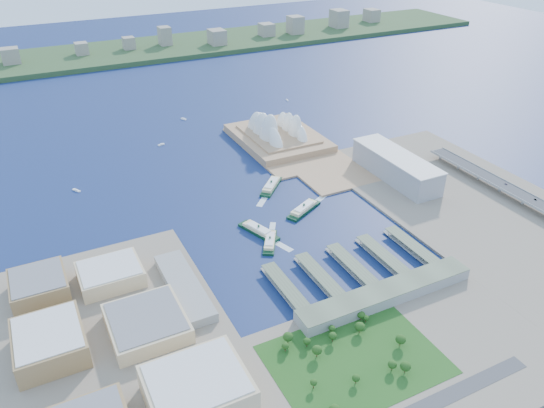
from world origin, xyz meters
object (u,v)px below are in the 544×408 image
ferry_d (304,208)px  car_b (535,200)px  ferry_a (259,229)px  car_c (506,184)px  ferry_c (270,240)px  opera_house (278,124)px  toaster_building (396,167)px  ferry_b (271,184)px

ferry_d → car_b: bearing=-143.3°
ferry_a → ferry_d: 78.57m
ferry_a → car_c: car_c is taller
ferry_c → ferry_d: (73.71, 47.49, 0.77)m
ferry_c → car_c: 350.22m
opera_house → toaster_building: 219.62m
car_c → ferry_d: bearing=-16.9°
car_b → ferry_b: bearing=143.3°
toaster_building → ferry_c: 249.22m
toaster_building → ferry_c: (-239.19, -68.23, -15.58)m
opera_house → car_b: bearing=-60.7°
toaster_building → car_b: size_ratio=41.05×
ferry_b → ferry_d: bearing=-39.5°
ferry_c → ferry_d: bearing=-115.9°
ferry_b → ferry_c: 141.33m
opera_house → ferry_c: 308.12m
opera_house → ferry_d: bearing=-108.9°
ferry_c → ferry_a: bearing=-54.2°
ferry_a → ferry_b: size_ratio=0.99×
ferry_b → car_b: size_ratio=16.02×
ferry_b → ferry_d: size_ratio=1.01×
ferry_c → car_b: car_b is taller
toaster_building → car_b: bearing=-54.7°
toaster_building → ferry_a: (-241.31, -41.28, -14.84)m
car_c → opera_house: bearing=-56.8°
opera_house → toaster_building: opera_house is taller
opera_house → ferry_d: size_ratio=2.99×
ferry_c → car_c: car_c is taller
ferry_a → ferry_d: (75.83, 20.55, 0.02)m
ferry_c → car_b: (348.19, -85.71, 10.56)m
car_b → car_c: (0.00, 49.60, 0.02)m
ferry_b → ferry_d: (9.00, -78.15, -0.03)m
opera_house → car_c: opera_house is taller
opera_house → ferry_b: 167.80m
car_b → ferry_c: bearing=166.2°
toaster_building → car_b: 188.69m
ferry_b → opera_house: bearing=103.3°
ferry_c → car_b: bearing=-162.5°
ferry_d → toaster_building: bearing=-110.3°
ferry_d → car_c: car_c is taller
opera_house → ferry_a: 286.02m
toaster_building → ferry_b: (-174.47, 57.41, -14.78)m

